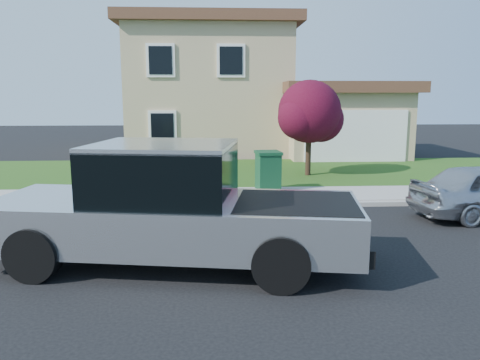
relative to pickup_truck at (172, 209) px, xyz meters
name	(u,v)px	position (x,y,z in m)	size (l,w,h in m)	color
ground	(205,240)	(0.53, 1.37, -1.02)	(80.00, 80.00, 0.00)	black
curb	(243,205)	(1.53, 4.27, -0.96)	(40.00, 0.20, 0.12)	gray
sidewalk	(241,196)	(1.53, 5.37, -0.95)	(40.00, 2.00, 0.15)	gray
lawn	(235,173)	(1.53, 9.87, -0.97)	(40.00, 7.00, 0.10)	#214714
house	(234,93)	(1.84, 17.75, 2.14)	(14.00, 11.30, 6.85)	tan
pickup_truck	(172,209)	(0.00, 0.00, 0.00)	(6.95, 3.28, 2.20)	black
woman	(199,180)	(0.38, 3.26, -0.08)	(0.78, 0.66, 1.99)	#BD7167
ornamental_tree	(310,115)	(4.25, 8.89, 1.31)	(2.54, 2.30, 3.49)	black
trash_bin	(268,170)	(2.39, 5.94, -0.27)	(0.82, 0.92, 1.20)	#103A1F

